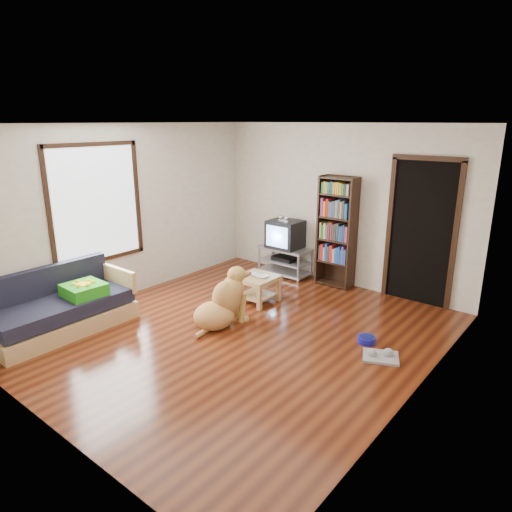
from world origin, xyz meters
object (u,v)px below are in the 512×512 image
Objects in this scene: green_cushion at (84,290)px; dog_bowl at (366,340)px; crt_tv at (286,234)px; coffee_table at (257,284)px; tv_stand at (285,260)px; bookshelf at (337,226)px; sofa at (61,311)px; dog at (223,304)px; laptop at (256,276)px; grey_rag at (381,357)px.

green_cushion is 2.17× the size of dog_bowl.
crt_tv is 1.44m from coffee_table.
tv_stand is 0.50× the size of bookshelf.
sofa is (-0.97, -3.65, -0.48)m from crt_tv.
dog is (0.56, -2.20, 0.03)m from tv_stand.
bookshelf is 1.83× the size of dog.
laptop is 2.70m from sofa.
sofa is 1.83× the size of dog.
sofa is at bearing -104.93° from crt_tv.
dog_bowl is 2.83m from crt_tv.
crt_tv is 3.81m from sofa.
dog is (0.16, -0.92, 0.01)m from coffee_table.
laptop is 0.59× the size of crt_tv.
tv_stand is at bearing 74.98° from sofa.
bookshelf is (-1.35, 1.57, 0.96)m from dog_bowl.
tv_stand is at bearing -90.00° from crt_tv.
sofa is at bearing -120.32° from coffee_table.
green_cushion is 2.40m from laptop.
bookshelf is at bearing 80.28° from dog.
laptop is 0.35× the size of dog.
tv_stand is at bearing 147.21° from dog_bowl.
bookshelf reaches higher than coffee_table.
dog_bowl is at bearing 140.19° from grey_rag.
tv_stand is 0.91× the size of dog.
sofa is at bearing -118.56° from laptop.
grey_rag is at bearing 28.06° from green_cushion.
grey_rag is 4.05m from sofa.
tv_stand is 0.50× the size of sofa.
tv_stand is at bearing 109.02° from laptop.
tv_stand reaches higher than grey_rag.
coffee_table reaches higher than dog_bowl.
crt_tv is at bearing 75.07° from sofa.
coffee_table is (0.40, -1.30, -0.46)m from crt_tv.
tv_stand is at bearing 104.20° from dog.
bookshelf is 4.26m from sofa.
grey_rag is 0.73× the size of coffee_table.
crt_tv is 0.32× the size of sofa.
bookshelf reaches higher than laptop.
bookshelf reaches higher than grey_rag.
sofa is (-0.12, -0.28, -0.24)m from green_cushion.
coffee_table is (-1.90, 0.20, 0.24)m from dog_bowl.
laptop is 0.63× the size of coffee_table.
bookshelf is at bearing 62.68° from sofa.
green_cushion is 1.39× the size of laptop.
bookshelf reaches higher than dog.
sofa reaches higher than green_cushion.
laptop is at bearing 169.25° from grey_rag.
green_cushion is 0.87× the size of coffee_table.
green_cushion reaches higher than dog_bowl.
bookshelf is at bearing 4.32° from crt_tv.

